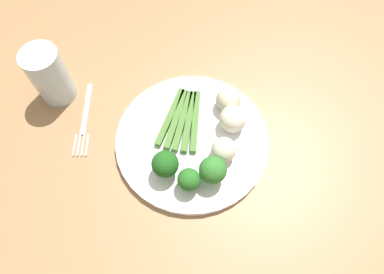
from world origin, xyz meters
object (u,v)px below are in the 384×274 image
at_px(broccoli_left, 165,164).
at_px(cauliflower_back_right, 233,119).
at_px(plate, 192,140).
at_px(broccoli_front, 213,170).
at_px(cauliflower_front_left, 224,150).
at_px(water_glass, 50,76).
at_px(broccoli_near_center, 189,180).
at_px(cauliflower_right, 228,100).
at_px(fork, 85,120).
at_px(dining_table, 160,166).
at_px(asparagus_bundle, 183,120).
at_px(chair, 191,22).

height_order(broccoli_left, cauliflower_back_right, broccoli_left).
height_order(plate, broccoli_front, broccoli_front).
bearing_deg(cauliflower_back_right, cauliflower_front_left, 76.19).
distance_m(broccoli_left, cauliflower_front_left, 0.11).
distance_m(broccoli_left, water_glass, 0.29).
bearing_deg(cauliflower_front_left, broccoli_near_center, 46.25).
xyz_separation_m(broccoli_front, water_glass, (0.32, -0.17, 0.01)).
relative_size(cauliflower_right, water_glass, 0.40).
bearing_deg(broccoli_left, water_glass, -35.01).
relative_size(broccoli_near_center, fork, 0.30).
xyz_separation_m(plate, water_glass, (0.28, -0.10, 0.05)).
bearing_deg(broccoli_left, broccoli_near_center, 150.69).
distance_m(cauliflower_front_left, cauliflower_right, 0.11).
height_order(dining_table, broccoli_near_center, broccoli_near_center).
distance_m(broccoli_near_center, cauliflower_right, 0.18).
distance_m(asparagus_bundle, cauliflower_front_left, 0.11).
bearing_deg(fork, water_glass, -136.89).
bearing_deg(dining_table, broccoli_left, 115.17).
height_order(chair, cauliflower_front_left, chair).
bearing_deg(cauliflower_front_left, dining_table, -7.64).
distance_m(broccoli_left, cauliflower_right, 0.18).
xyz_separation_m(chair, cauliflower_back_right, (-0.11, 0.55, 0.31)).
distance_m(broccoli_front, cauliflower_front_left, 0.05).
xyz_separation_m(plate, fork, (0.22, -0.04, -0.01)).
relative_size(broccoli_near_center, cauliflower_right, 1.03).
xyz_separation_m(dining_table, cauliflower_front_left, (-0.13, 0.02, 0.14)).
bearing_deg(plate, cauliflower_right, -131.34).
xyz_separation_m(broccoli_left, cauliflower_front_left, (-0.10, -0.04, -0.01)).
relative_size(plate, cauliflower_back_right, 5.71).
distance_m(chair, asparagus_bundle, 0.62).
distance_m(dining_table, plate, 0.13).
height_order(asparagus_bundle, cauliflower_back_right, cauliflower_back_right).
height_order(plate, fork, plate).
height_order(broccoli_near_center, water_glass, water_glass).
distance_m(dining_table, asparagus_bundle, 0.14).
bearing_deg(water_glass, cauliflower_back_right, 169.46).
distance_m(broccoli_left, fork, 0.21).
relative_size(broccoli_left, cauliflower_right, 1.22).
bearing_deg(broccoli_near_center, fork, -30.99).
bearing_deg(fork, cauliflower_back_right, 85.43).
height_order(broccoli_left, cauliflower_right, broccoli_left).
height_order(chair, broccoli_left, chair).
bearing_deg(cauliflower_back_right, cauliflower_right, -79.14).
height_order(dining_table, chair, chair).
bearing_deg(cauliflower_front_left, cauliflower_right, -93.76).
relative_size(asparagus_bundle, cauliflower_back_right, 2.73).
distance_m(dining_table, water_glass, 0.29).
relative_size(cauliflower_back_right, water_glass, 0.42).
bearing_deg(broccoli_left, cauliflower_front_left, -159.49).
bearing_deg(cauliflower_back_right, fork, -1.01).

